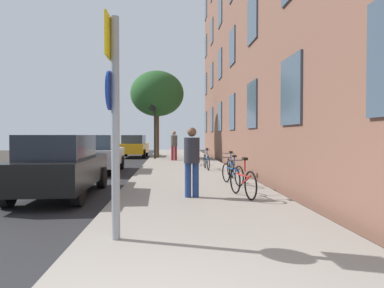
# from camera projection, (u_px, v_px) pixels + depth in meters

# --- Properties ---
(ground_plane) EXTENTS (41.80, 41.80, 0.00)m
(ground_plane) POSITION_uv_depth(u_px,v_px,m) (114.00, 168.00, 17.31)
(ground_plane) COLOR #332D28
(road_asphalt) EXTENTS (7.00, 38.00, 0.01)m
(road_asphalt) POSITION_uv_depth(u_px,v_px,m) (71.00, 168.00, 17.18)
(road_asphalt) COLOR #232326
(road_asphalt) RESTS_ON ground
(sidewalk) EXTENTS (4.20, 38.00, 0.12)m
(sidewalk) POSITION_uv_depth(u_px,v_px,m) (184.00, 166.00, 17.53)
(sidewalk) COLOR gray
(sidewalk) RESTS_ON ground
(sign_post) EXTENTS (0.16, 0.60, 3.19)m
(sign_post) POSITION_uv_depth(u_px,v_px,m) (114.00, 109.00, 4.99)
(sign_post) COLOR gray
(sign_post) RESTS_ON sidewalk
(traffic_light) EXTENTS (0.43, 0.24, 3.89)m
(traffic_light) POSITION_uv_depth(u_px,v_px,m) (153.00, 117.00, 22.10)
(traffic_light) COLOR black
(traffic_light) RESTS_ON sidewalk
(tree_near) EXTENTS (3.57, 3.57, 5.81)m
(tree_near) POSITION_uv_depth(u_px,v_px,m) (157.00, 94.00, 23.39)
(tree_near) COLOR #4C3823
(tree_near) RESTS_ON sidewalk
(bicycle_0) EXTENTS (0.48, 1.62, 0.97)m
(bicycle_0) POSITION_uv_depth(u_px,v_px,m) (243.00, 181.00, 8.50)
(bicycle_0) COLOR black
(bicycle_0) RESTS_ON sidewalk
(bicycle_1) EXTENTS (0.53, 1.56, 0.90)m
(bicycle_1) POSITION_uv_depth(u_px,v_px,m) (232.00, 173.00, 10.66)
(bicycle_1) COLOR black
(bicycle_1) RESTS_ON sidewalk
(bicycle_2) EXTENTS (0.42, 1.63, 0.93)m
(bicycle_2) POSITION_uv_depth(u_px,v_px,m) (230.00, 167.00, 12.71)
(bicycle_2) COLOR black
(bicycle_2) RESTS_ON sidewalk
(bicycle_3) EXTENTS (0.42, 1.66, 0.93)m
(bicycle_3) POSITION_uv_depth(u_px,v_px,m) (207.00, 161.00, 15.39)
(bicycle_3) COLOR black
(bicycle_3) RESTS_ON sidewalk
(bicycle_4) EXTENTS (0.49, 1.72, 0.99)m
(bicycle_4) POSITION_uv_depth(u_px,v_px,m) (190.00, 157.00, 17.74)
(bicycle_4) COLOR black
(bicycle_4) RESTS_ON sidewalk
(pedestrian_0) EXTENTS (0.54, 0.54, 1.69)m
(pedestrian_0) POSITION_uv_depth(u_px,v_px,m) (192.00, 157.00, 8.44)
(pedestrian_0) COLOR navy
(pedestrian_0) RESTS_ON sidewalk
(pedestrian_1) EXTENTS (0.42, 0.42, 1.76)m
(pedestrian_1) POSITION_uv_depth(u_px,v_px,m) (174.00, 144.00, 20.83)
(pedestrian_1) COLOR maroon
(pedestrian_1) RESTS_ON sidewalk
(car_0) EXTENTS (1.84, 4.39, 1.62)m
(car_0) POSITION_uv_depth(u_px,v_px,m) (61.00, 165.00, 9.13)
(car_0) COLOR black
(car_0) RESTS_ON road_asphalt
(car_1) EXTENTS (1.80, 4.30, 1.62)m
(car_1) POSITION_uv_depth(u_px,v_px,m) (98.00, 153.00, 15.07)
(car_1) COLOR #B7B7BC
(car_1) RESTS_ON road_asphalt
(car_2) EXTENTS (1.89, 3.98, 1.62)m
(car_2) POSITION_uv_depth(u_px,v_px,m) (134.00, 146.00, 25.34)
(car_2) COLOR orange
(car_2) RESTS_ON road_asphalt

